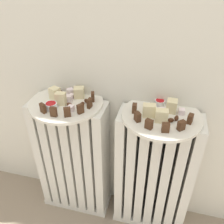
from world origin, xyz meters
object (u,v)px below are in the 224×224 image
jam_bowl_left (51,106)px  plate_right (162,116)px  radiator_right (153,175)px  fork (64,100)px  radiator_left (74,160)px  jam_bowl_right (160,102)px  plate_left (67,103)px

jam_bowl_left → plate_right: bearing=8.6°
radiator_right → fork: (-0.40, 0.01, 0.33)m
plate_right → jam_bowl_left: (-0.42, -0.06, 0.02)m
radiator_left → fork: fork is taller
jam_bowl_right → fork: size_ratio=0.42×
plate_left → jam_bowl_right: bearing=10.3°
plate_right → radiator_left: bearing=-180.0°
radiator_left → radiator_right: same height
plate_right → jam_bowl_right: 0.07m
radiator_right → fork: 0.52m
jam_bowl_left → fork: (0.02, 0.07, -0.01)m
radiator_left → plate_left: size_ratio=2.09×
radiator_right → plate_right: 0.33m
fork → jam_bowl_left: bearing=-106.7°
radiator_right → jam_bowl_right: bearing=101.8°
jam_bowl_right → fork: jam_bowl_right is taller
radiator_left → jam_bowl_right: 0.51m
radiator_left → plate_left: bearing=116.6°
radiator_left → jam_bowl_right: (0.37, 0.07, 0.35)m
fork → radiator_left: bearing=-28.2°
radiator_left → plate_left: plate_left is taller
plate_right → jam_bowl_left: bearing=-171.4°
radiator_left → fork: (-0.01, 0.01, 0.33)m
jam_bowl_left → fork: size_ratio=0.49×
plate_right → jam_bowl_right: (-0.01, 0.07, 0.02)m
radiator_right → radiator_left: bearing=180.0°
jam_bowl_right → fork: (-0.39, -0.06, -0.01)m
radiator_right → fork: bearing=179.0°
radiator_left → jam_bowl_left: bearing=-118.7°
fork → plate_left: bearing=-28.2°
jam_bowl_left → radiator_right: bearing=8.6°
jam_bowl_left → fork: jam_bowl_left is taller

